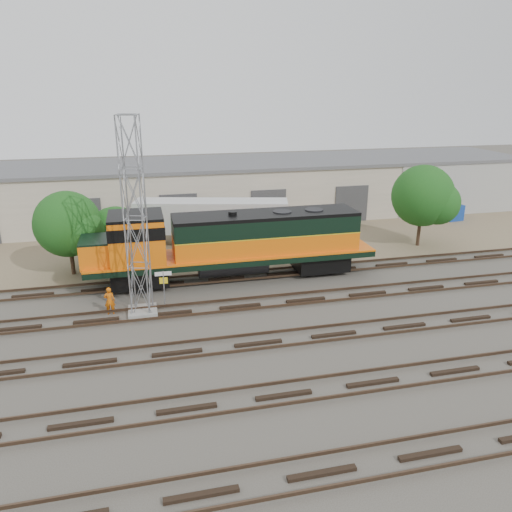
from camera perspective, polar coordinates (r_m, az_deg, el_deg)
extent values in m
plane|color=#47423A|center=(28.79, 6.65, -6.31)|extent=(140.00, 140.00, 0.00)
cube|color=#726047|center=(42.25, -0.19, 2.16)|extent=(80.00, 16.00, 0.02)
cube|color=black|center=(19.64, 19.30, -20.55)|extent=(80.00, 2.40, 0.14)
cube|color=#4C3828|center=(19.08, 20.61, -21.51)|extent=(80.00, 0.08, 0.14)
cube|color=#4C3828|center=(20.03, 18.16, -19.00)|extent=(80.00, 0.08, 0.14)
cube|color=black|center=(22.74, 13.20, -13.91)|extent=(80.00, 2.40, 0.14)
cube|color=#4C3828|center=(22.12, 14.10, -14.60)|extent=(80.00, 0.08, 0.14)
cube|color=#4C3828|center=(23.23, 12.40, -12.68)|extent=(80.00, 0.08, 0.14)
cube|color=black|center=(26.26, 8.88, -8.86)|extent=(80.00, 2.40, 0.14)
cube|color=#4C3828|center=(25.59, 9.53, -9.33)|extent=(80.00, 0.08, 0.14)
cube|color=#4C3828|center=(26.81, 8.30, -7.88)|extent=(80.00, 0.08, 0.14)
cube|color=black|center=(30.04, 5.69, -5.01)|extent=(80.00, 2.40, 0.14)
cube|color=#4C3828|center=(29.34, 6.17, -5.33)|extent=(80.00, 0.08, 0.14)
cube|color=#4C3828|center=(30.63, 5.25, -4.22)|extent=(80.00, 0.08, 0.14)
cube|color=black|center=(33.99, 3.26, -2.02)|extent=(80.00, 2.40, 0.14)
cube|color=#4C3828|center=(33.27, 3.63, -2.24)|extent=(80.00, 0.08, 0.14)
cube|color=#4C3828|center=(34.62, 2.92, -1.37)|extent=(80.00, 0.08, 0.14)
cube|color=beige|center=(49.24, -2.33, 7.56)|extent=(58.00, 10.00, 5.00)
cube|color=#59595B|center=(48.79, -2.37, 10.61)|extent=(58.40, 10.40, 0.30)
cube|color=#999993|center=(53.47, 22.83, 7.01)|extent=(14.00, 0.10, 5.00)
cube|color=#333335|center=(43.88, -19.26, 4.02)|extent=(3.20, 0.12, 3.40)
cube|color=#333335|center=(43.73, -8.78, 4.82)|extent=(3.20, 0.12, 3.40)
cube|color=#333335|center=(45.03, 1.44, 5.44)|extent=(3.20, 0.12, 3.40)
cube|color=#333335|center=(47.65, 10.84, 5.87)|extent=(3.20, 0.12, 3.40)
cube|color=#333335|center=(51.39, 19.08, 6.11)|extent=(3.20, 0.12, 3.40)
cube|color=black|center=(32.46, -13.13, -2.11)|extent=(3.51, 2.63, 1.10)
cube|color=black|center=(34.50, 7.28, -0.49)|extent=(3.51, 2.63, 1.10)
cube|color=black|center=(32.70, -2.62, -0.08)|extent=(18.64, 3.29, 0.38)
cylinder|color=black|center=(32.93, -2.61, -1.20)|extent=(4.61, 1.21, 1.21)
cube|color=orange|center=(32.88, 1.11, 1.61)|extent=(12.06, 2.85, 1.32)
cube|color=black|center=(32.54, 1.12, 3.64)|extent=(12.06, 2.85, 1.10)
cube|color=black|center=(32.38, 1.13, 4.76)|extent=(12.06, 2.85, 0.22)
cube|color=orange|center=(31.71, -13.44, 1.87)|extent=(3.29, 3.29, 2.85)
cube|color=black|center=(31.31, -13.65, 4.52)|extent=(3.29, 3.29, 0.18)
cube|color=orange|center=(32.03, -17.86, 0.40)|extent=(1.75, 2.63, 1.54)
cube|color=gray|center=(29.15, -12.81, -6.12)|extent=(1.60, 1.60, 0.20)
cylinder|color=gray|center=(27.83, -14.64, 4.40)|extent=(0.08, 0.08, 10.64)
cylinder|color=gray|center=(27.81, -12.63, 4.55)|extent=(0.08, 0.08, 10.64)
cylinder|color=gray|center=(26.88, -14.66, 3.89)|extent=(0.08, 0.08, 10.64)
cylinder|color=gray|center=(26.87, -12.59, 4.05)|extent=(0.08, 0.08, 10.64)
cylinder|color=gray|center=(29.01, -10.46, -3.83)|extent=(0.07, 0.07, 2.29)
cube|color=white|center=(28.65, -10.57, -2.00)|extent=(0.94, 0.07, 0.23)
cube|color=yellow|center=(28.80, -10.52, -2.78)|extent=(0.47, 0.06, 0.36)
imported|color=#CF5B0B|center=(29.14, -16.39, -4.92)|extent=(0.60, 0.41, 1.62)
cube|color=silver|center=(39.59, -5.11, 4.57)|extent=(12.17, 5.18, 2.48)
cube|color=black|center=(39.94, 1.68, 1.83)|extent=(2.69, 2.76, 0.92)
cube|color=black|center=(39.93, -11.73, 1.63)|extent=(0.14, 0.14, 1.19)
cube|color=black|center=(41.65, -11.22, 2.38)|extent=(0.14, 0.14, 1.19)
cube|color=#153B94|center=(51.17, 21.51, 4.68)|extent=(1.78, 1.70, 1.50)
cube|color=maroon|center=(51.39, 18.95, 4.97)|extent=(1.81, 1.74, 1.40)
cylinder|color=#382619|center=(35.94, -20.26, -0.45)|extent=(0.27, 0.27, 2.00)
sphere|color=#144816|center=(35.24, -20.73, 3.44)|extent=(4.37, 4.37, 4.37)
sphere|color=#144816|center=(34.61, -19.34, 2.58)|extent=(3.06, 3.06, 3.06)
cylinder|color=#382619|center=(37.29, -15.40, -0.55)|extent=(0.30, 0.30, 0.40)
sphere|color=#144816|center=(36.76, -15.64, 2.03)|extent=(4.45, 4.45, 4.45)
sphere|color=#144816|center=(36.22, -14.20, 1.17)|extent=(3.11, 3.11, 3.11)
cylinder|color=#382619|center=(41.81, 18.11, 2.71)|extent=(0.28, 0.28, 2.39)
sphere|color=#144816|center=(41.14, 18.52, 6.55)|extent=(4.78, 4.78, 4.78)
sphere|color=#144816|center=(41.16, 20.11, 5.70)|extent=(3.35, 3.35, 3.35)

